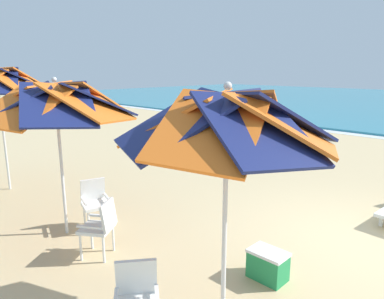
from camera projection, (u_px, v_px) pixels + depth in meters
The scene contains 7 objects.
ground_plane at pixel (364, 247), 5.54m from camera, with size 80.00×80.00×0.00m, color #D3B784.
beach_umbrella_0 at pixel (227, 122), 3.33m from camera, with size 2.16×2.16×2.62m.
plastic_chair_0 at pixel (137, 299), 3.50m from camera, with size 0.63×0.62×0.87m.
beach_umbrella_1 at pixel (56, 102), 5.53m from camera, with size 2.57×2.57×2.61m.
plastic_chair_1 at pixel (101, 225), 5.17m from camera, with size 0.63×0.62×0.87m.
plastic_chair_2 at pixel (95, 201), 6.12m from camera, with size 0.58×0.55×0.87m.
cooler_box at pixel (268, 265), 4.66m from camera, with size 0.50×0.34×0.40m.
Camera 1 is at (1.62, -5.50, 2.73)m, focal length 32.95 mm.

